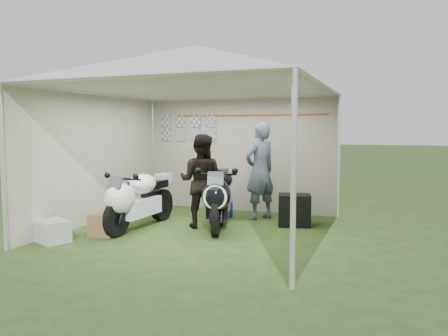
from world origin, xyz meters
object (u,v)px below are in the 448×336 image
at_px(motorcycle_black, 219,195).
at_px(crate_1, 105,224).
at_px(canopy_tent, 198,73).
at_px(person_blue_jacket, 260,171).
at_px(person_dark_jacket, 201,181).
at_px(equipment_box, 294,210).
at_px(paddock_stand, 223,209).
at_px(motorcycle_white, 137,198).
at_px(crate_0, 52,231).

distance_m(motorcycle_black, crate_1, 1.91).
relative_size(canopy_tent, person_blue_jacket, 3.14).
bearing_deg(person_dark_jacket, equipment_box, -159.38).
distance_m(motorcycle_black, paddock_stand, 1.04).
height_order(motorcycle_white, crate_0, motorcycle_white).
height_order(motorcycle_black, crate_1, motorcycle_black).
distance_m(person_dark_jacket, crate_1, 1.71).
relative_size(canopy_tent, motorcycle_white, 2.94).
distance_m(motorcycle_white, person_dark_jacket, 1.10).
height_order(person_dark_jacket, crate_0, person_dark_jacket).
xyz_separation_m(canopy_tent, equipment_box, (1.39, 0.96, -2.30)).
distance_m(canopy_tent, person_dark_jacket, 1.80).
bearing_deg(motorcycle_black, motorcycle_white, -171.80).
xyz_separation_m(equipment_box, crate_1, (-2.65, -1.77, -0.10)).
height_order(equipment_box, crate_1, equipment_box).
height_order(paddock_stand, crate_0, crate_0).
relative_size(person_blue_jacket, equipment_box, 3.29).
height_order(motorcycle_black, equipment_box, motorcycle_black).
relative_size(person_blue_jacket, crate_1, 4.56).
bearing_deg(canopy_tent, motorcycle_white, -165.21).
height_order(motorcycle_white, equipment_box, motorcycle_white).
distance_m(paddock_stand, person_dark_jacket, 1.17).
relative_size(motorcycle_black, equipment_box, 3.69).
xyz_separation_m(motorcycle_white, crate_0, (-0.75, -1.16, -0.37)).
bearing_deg(motorcycle_white, motorcycle_black, 27.26).
xyz_separation_m(person_blue_jacket, crate_0, (-2.42, -2.70, -0.74)).
height_order(person_blue_jacket, equipment_box, person_blue_jacket).
bearing_deg(crate_1, motorcycle_white, 64.42).
bearing_deg(motorcycle_black, crate_1, -160.19).
bearing_deg(crate_0, equipment_box, 37.27).
bearing_deg(person_blue_jacket, motorcycle_white, -13.00).
xyz_separation_m(paddock_stand, crate_1, (-1.21, -2.03, 0.03)).
relative_size(motorcycle_white, person_blue_jacket, 1.07).
height_order(motorcycle_white, person_blue_jacket, person_blue_jacket).
height_order(canopy_tent, paddock_stand, canopy_tent).
height_order(motorcycle_black, crate_0, motorcycle_black).
distance_m(person_dark_jacket, equipment_box, 1.70).
xyz_separation_m(motorcycle_white, equipment_box, (2.39, 1.23, -0.25)).
distance_m(motorcycle_white, equipment_box, 2.70).
distance_m(paddock_stand, crate_1, 2.36).
bearing_deg(paddock_stand, canopy_tent, -87.41).
bearing_deg(crate_1, equipment_box, 33.75).
bearing_deg(person_dark_jacket, crate_1, 36.10).
distance_m(crate_0, crate_1, 0.79).
distance_m(person_dark_jacket, person_blue_jacket, 1.27).
height_order(paddock_stand, equipment_box, equipment_box).
bearing_deg(canopy_tent, crate_0, -140.88).
distance_m(motorcycle_black, equipment_box, 1.36).
height_order(paddock_stand, person_dark_jacket, person_dark_jacket).
xyz_separation_m(motorcycle_black, equipment_box, (1.16, 0.64, -0.30)).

